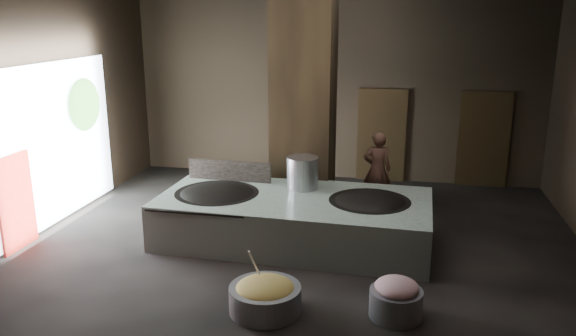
% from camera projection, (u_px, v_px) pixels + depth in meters
% --- Properties ---
extents(floor, '(10.00, 9.00, 0.10)m').
position_uv_depth(floor, '(301.00, 248.00, 10.15)').
color(floor, black).
rests_on(floor, ground).
extents(back_wall, '(10.00, 0.10, 4.50)m').
position_uv_depth(back_wall, '(335.00, 88.00, 13.83)').
color(back_wall, black).
rests_on(back_wall, ground).
extents(front_wall, '(10.00, 0.10, 4.50)m').
position_uv_depth(front_wall, '(216.00, 213.00, 5.24)').
color(front_wall, black).
rests_on(front_wall, ground).
extents(left_wall, '(0.10, 9.00, 4.50)m').
position_uv_depth(left_wall, '(37.00, 112.00, 10.51)').
color(left_wall, black).
rests_on(left_wall, ground).
extents(pillar, '(1.20, 1.20, 4.50)m').
position_uv_depth(pillar, '(304.00, 105.00, 11.38)').
color(pillar, black).
rests_on(pillar, ground).
extents(hearth_platform, '(4.93, 2.49, 0.84)m').
position_uv_depth(hearth_platform, '(294.00, 219.00, 10.25)').
color(hearth_platform, '#ABBEAD').
rests_on(hearth_platform, ground).
extents(platform_cap, '(4.74, 2.28, 0.03)m').
position_uv_depth(platform_cap, '(294.00, 198.00, 10.14)').
color(platform_cap, black).
rests_on(platform_cap, hearth_platform).
extents(wok_left, '(1.53, 1.53, 0.42)m').
position_uv_depth(wok_left, '(217.00, 197.00, 10.39)').
color(wok_left, black).
rests_on(wok_left, hearth_platform).
extents(wok_left_rim, '(1.56, 1.56, 0.05)m').
position_uv_depth(wok_left_rim, '(217.00, 194.00, 10.37)').
color(wok_left_rim, black).
rests_on(wok_left_rim, hearth_platform).
extents(wok_right, '(1.42, 1.42, 0.40)m').
position_uv_depth(wok_right, '(369.00, 206.00, 9.95)').
color(wok_right, black).
rests_on(wok_right, hearth_platform).
extents(wok_right_rim, '(1.46, 1.46, 0.05)m').
position_uv_depth(wok_right_rim, '(370.00, 202.00, 9.93)').
color(wok_right_rim, black).
rests_on(wok_right_rim, hearth_platform).
extents(stock_pot, '(0.59, 0.59, 0.63)m').
position_uv_depth(stock_pot, '(302.00, 173.00, 10.57)').
color(stock_pot, '#ACAEB4').
rests_on(stock_pot, hearth_platform).
extents(splash_guard, '(1.69, 0.12, 0.42)m').
position_uv_depth(splash_guard, '(230.00, 171.00, 11.07)').
color(splash_guard, black).
rests_on(splash_guard, hearth_platform).
extents(cook, '(0.64, 0.46, 1.64)m').
position_uv_depth(cook, '(377.00, 170.00, 11.98)').
color(cook, brown).
rests_on(cook, ground).
extents(veg_basin, '(1.08, 1.08, 0.37)m').
position_uv_depth(veg_basin, '(265.00, 299.00, 7.85)').
color(veg_basin, slate).
rests_on(veg_basin, ground).
extents(veg_fill, '(0.83, 0.83, 0.26)m').
position_uv_depth(veg_fill, '(265.00, 288.00, 7.81)').
color(veg_fill, '#91A44F').
rests_on(veg_fill, veg_basin).
extents(ladle, '(0.17, 0.39, 0.72)m').
position_uv_depth(ladle, '(257.00, 270.00, 7.92)').
color(ladle, '#ACAEB4').
rests_on(ladle, veg_basin).
extents(meat_basin, '(0.88, 0.88, 0.40)m').
position_uv_depth(meat_basin, '(396.00, 303.00, 7.70)').
color(meat_basin, slate).
rests_on(meat_basin, ground).
extents(meat_fill, '(0.60, 0.60, 0.23)m').
position_uv_depth(meat_fill, '(397.00, 287.00, 7.64)').
color(meat_fill, '#B86E7E').
rests_on(meat_fill, meat_basin).
extents(doorway_near, '(1.18, 0.08, 2.38)m').
position_uv_depth(doorway_near, '(381.00, 137.00, 13.81)').
color(doorway_near, black).
rests_on(doorway_near, ground).
extents(doorway_near_glow, '(0.82, 0.04, 1.95)m').
position_uv_depth(doorway_near_glow, '(379.00, 138.00, 13.87)').
color(doorway_near_glow, '#8C6647').
rests_on(doorway_near_glow, ground).
extents(doorway_far, '(1.18, 0.08, 2.38)m').
position_uv_depth(doorway_far, '(483.00, 141.00, 13.34)').
color(doorway_far, black).
rests_on(doorway_far, ground).
extents(doorway_far_glow, '(0.87, 0.04, 2.07)m').
position_uv_depth(doorway_far_glow, '(482.00, 142.00, 13.54)').
color(doorway_far_glow, '#8C6647').
rests_on(doorway_far_glow, ground).
extents(left_opening, '(0.04, 4.20, 3.10)m').
position_uv_depth(left_opening, '(52.00, 144.00, 10.85)').
color(left_opening, white).
rests_on(left_opening, ground).
extents(pavilion_sliver, '(0.05, 0.90, 1.70)m').
position_uv_depth(pavilion_sliver, '(16.00, 202.00, 9.81)').
color(pavilion_sliver, maroon).
rests_on(pavilion_sliver, ground).
extents(tree_silhouette, '(0.28, 1.10, 1.10)m').
position_uv_depth(tree_silhouette, '(85.00, 105.00, 11.71)').
color(tree_silhouette, '#194714').
rests_on(tree_silhouette, left_opening).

